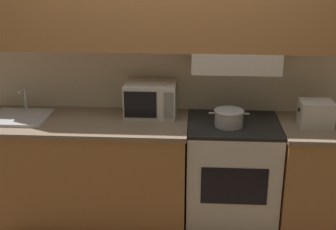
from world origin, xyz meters
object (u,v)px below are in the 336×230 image
cooking_pot (229,117)px  toaster (316,113)px  sink_basin (20,117)px  microwave (151,99)px  stove_range (231,174)px

cooking_pot → toaster: toaster is taller
cooking_pot → sink_basin: 1.65m
cooking_pot → sink_basin: (-1.65, 0.05, -0.05)m
microwave → sink_basin: 1.05m
microwave → cooking_pot: bearing=-18.5°
stove_range → microwave: 0.89m
sink_basin → toaster: bearing=-0.1°
stove_range → microwave: microwave is taller
stove_range → cooking_pot: bearing=-123.8°
stove_range → toaster: (0.62, -0.02, 0.54)m
cooking_pot → microwave: 0.66m
stove_range → toaster: 0.82m
microwave → sink_basin: bearing=-171.4°
toaster → sink_basin: bearing=179.9°
stove_range → cooking_pot: cooking_pot is taller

